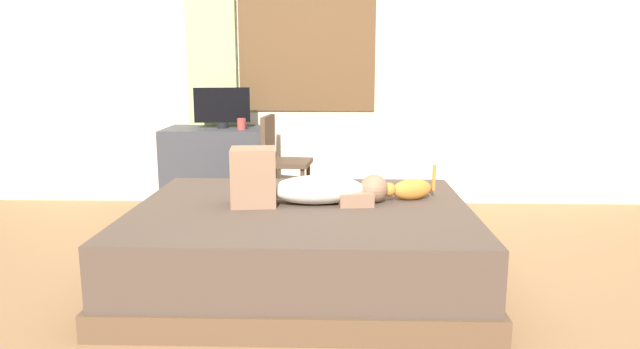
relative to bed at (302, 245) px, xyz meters
The scene contains 10 objects.
ground_plane 0.32m from the bed, 56.31° to the right, with size 16.00×16.00×0.00m, color olive.
back_wall_with_window 2.42m from the bed, 86.69° to the left, with size 6.40×0.14×2.90m.
bed is the anchor object (origin of this frame).
person_lying 0.36m from the bed, 97.49° to the left, with size 0.94×0.35×0.34m.
cat 0.74m from the bed, 14.67° to the left, with size 0.34×0.19×0.21m.
desk 1.89m from the bed, 116.67° to the left, with size 0.90×0.56×0.74m.
tv_monitor 1.99m from the bed, 115.19° to the left, with size 0.48×0.10×0.35m.
cup 1.78m from the bed, 111.14° to the left, with size 0.07×0.07×0.10m, color #B23D38.
chair_by_desk 1.61m from the bed, 100.40° to the left, with size 0.42×0.42×0.86m.
curtain_left 2.44m from the bed, 115.28° to the left, with size 0.44×0.06×2.67m, color #ADCC75.
Camera 1 is at (0.08, -3.13, 1.31)m, focal length 32.53 mm.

